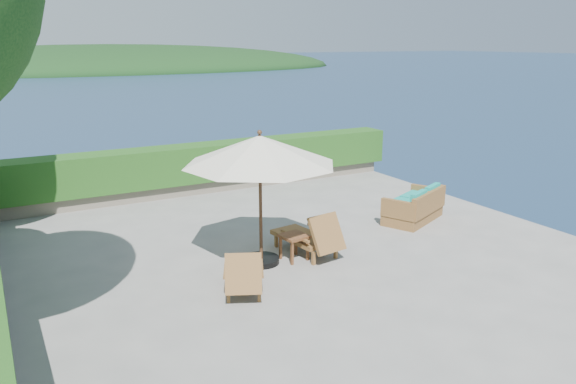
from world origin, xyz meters
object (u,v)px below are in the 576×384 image
wicker_loveseat (415,208)px  patio_umbrella (260,152)px  lounge_left (244,273)px  side_table (294,239)px  lounge_right (310,236)px

wicker_loveseat → patio_umbrella: bearing=163.5°
patio_umbrella → lounge_left: size_ratio=2.14×
side_table → wicker_loveseat: wicker_loveseat is taller
lounge_right → wicker_loveseat: size_ratio=0.90×
lounge_left → lounge_right: bearing=51.0°
lounge_right → side_table: lounge_right is taller
lounge_left → wicker_loveseat: 5.43m
lounge_left → patio_umbrella: bearing=75.2°
lounge_right → wicker_loveseat: lounge_right is taller
patio_umbrella → side_table: size_ratio=6.14×
lounge_left → side_table: bearing=54.8°
patio_umbrella → side_table: patio_umbrella is taller
lounge_left → side_table: (1.46, 0.85, 0.07)m
lounge_left → side_table: lounge_left is taller
side_table → wicker_loveseat: (3.72, 0.76, -0.10)m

